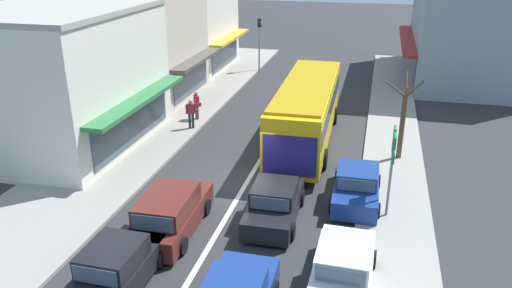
% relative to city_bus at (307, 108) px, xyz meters
% --- Properties ---
extents(ground_plane, '(140.00, 140.00, 0.00)m').
position_rel_city_bus_xyz_m(ground_plane, '(-1.77, -5.67, -1.88)').
color(ground_plane, '#2D2D30').
extents(lane_centre_line, '(0.20, 28.00, 0.01)m').
position_rel_city_bus_xyz_m(lane_centre_line, '(-1.77, -1.67, -1.88)').
color(lane_centre_line, silver).
rests_on(lane_centre_line, ground).
extents(sidewalk_left, '(5.20, 44.00, 0.14)m').
position_rel_city_bus_xyz_m(sidewalk_left, '(-8.57, 0.33, -1.81)').
color(sidewalk_left, gray).
rests_on(sidewalk_left, ground).
extents(kerb_right, '(2.80, 44.00, 0.12)m').
position_rel_city_bus_xyz_m(kerb_right, '(4.43, 0.33, -1.82)').
color(kerb_right, gray).
rests_on(kerb_right, ground).
extents(shopfront_corner_near, '(8.76, 9.46, 6.91)m').
position_rel_city_bus_xyz_m(shopfront_corner_near, '(-11.95, -3.08, 1.57)').
color(shopfront_corner_near, silver).
rests_on(shopfront_corner_near, ground).
extents(shopfront_mid_block, '(8.11, 7.35, 8.63)m').
position_rel_city_bus_xyz_m(shopfront_mid_block, '(-11.95, 5.71, 2.43)').
color(shopfront_mid_block, beige).
rests_on(shopfront_mid_block, ground).
extents(shopfront_far_end, '(7.77, 8.15, 8.34)m').
position_rel_city_bus_xyz_m(shopfront_far_end, '(-11.95, 13.74, 2.28)').
color(shopfront_far_end, silver).
rests_on(shopfront_far_end, ground).
extents(building_right_far, '(8.84, 14.00, 9.36)m').
position_rel_city_bus_xyz_m(building_right_far, '(9.71, 16.22, 2.79)').
color(building_right_far, '#84939E').
rests_on(building_right_far, ground).
extents(city_bus, '(2.92, 10.91, 3.23)m').
position_rel_city_bus_xyz_m(city_bus, '(0.00, 0.00, 0.00)').
color(city_bus, yellow).
rests_on(city_bus, ground).
extents(wagon_queue_far_back, '(2.05, 4.56, 1.58)m').
position_rel_city_bus_xyz_m(wagon_queue_far_back, '(-3.40, -9.64, -1.14)').
color(wagon_queue_far_back, '#561E19').
rests_on(wagon_queue_far_back, ground).
extents(hatchback_behind_bus_near, '(1.85, 3.72, 1.54)m').
position_rel_city_bus_xyz_m(hatchback_behind_bus_near, '(-3.71, -12.90, -1.17)').
color(hatchback_behind_bus_near, black).
rests_on(hatchback_behind_bus_near, ground).
extents(sedan_queue_gap_filler, '(1.98, 4.24, 1.47)m').
position_rel_city_bus_xyz_m(sedan_queue_gap_filler, '(0.03, -7.88, -1.22)').
color(sedan_queue_gap_filler, black).
rests_on(sedan_queue_gap_filler, ground).
extents(parked_sedan_kerb_front, '(1.96, 4.23, 1.47)m').
position_rel_city_bus_xyz_m(parked_sedan_kerb_front, '(2.85, -11.39, -1.22)').
color(parked_sedan_kerb_front, silver).
rests_on(parked_sedan_kerb_front, ground).
extents(parked_sedan_kerb_second, '(1.94, 4.22, 1.47)m').
position_rel_city_bus_xyz_m(parked_sedan_kerb_second, '(2.93, -5.67, -1.22)').
color(parked_sedan_kerb_second, navy).
rests_on(parked_sedan_kerb_second, ground).
extents(traffic_light_downstreet, '(0.32, 0.24, 4.20)m').
position_rel_city_bus_xyz_m(traffic_light_downstreet, '(-5.92, 14.29, 0.97)').
color(traffic_light_downstreet, gray).
rests_on(traffic_light_downstreet, ground).
extents(directional_road_sign, '(0.10, 1.40, 3.60)m').
position_rel_city_bus_xyz_m(directional_road_sign, '(4.14, -6.80, 0.82)').
color(directional_road_sign, gray).
rests_on(directional_road_sign, ground).
extents(street_tree_right, '(1.73, 1.73, 4.14)m').
position_rel_city_bus_xyz_m(street_tree_right, '(4.67, -1.05, 0.08)').
color(street_tree_right, brown).
rests_on(street_tree_right, ground).
extents(pedestrian_with_handbag_near, '(0.56, 0.55, 1.63)m').
position_rel_city_bus_xyz_m(pedestrian_with_handbag_near, '(-6.63, 1.83, -0.81)').
color(pedestrian_with_handbag_near, '#4C4742').
rests_on(pedestrian_with_handbag_near, sidewalk_left).
extents(pedestrian_browsing_midblock, '(0.60, 0.51, 1.63)m').
position_rel_city_bus_xyz_m(pedestrian_browsing_midblock, '(-6.39, 0.31, -0.81)').
color(pedestrian_browsing_midblock, '#232838').
rests_on(pedestrian_browsing_midblock, sidewalk_left).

